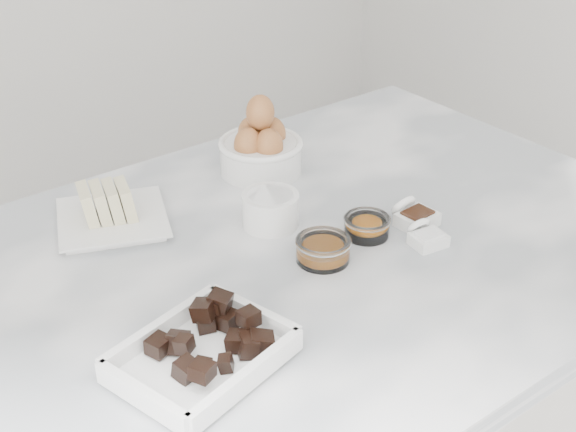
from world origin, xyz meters
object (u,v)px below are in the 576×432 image
at_px(sugar_ramekin, 271,208).
at_px(vanilla_spoon, 414,215).
at_px(butter_plate, 110,211).
at_px(chocolate_dish, 202,352).
at_px(zest_bowl, 367,225).
at_px(egg_bowl, 261,148).
at_px(salt_spoon, 426,236).
at_px(honey_bowl, 323,249).

xyz_separation_m(sugar_ramekin, vanilla_spoon, (0.18, -0.13, -0.01)).
relative_size(butter_plate, vanilla_spoon, 2.92).
relative_size(chocolate_dish, zest_bowl, 3.22).
relative_size(chocolate_dish, egg_bowl, 1.58).
bearing_deg(butter_plate, salt_spoon, -44.30).
height_order(egg_bowl, zest_bowl, egg_bowl).
xyz_separation_m(butter_plate, honey_bowl, (0.20, -0.28, -0.01)).
height_order(honey_bowl, zest_bowl, honey_bowl).
xyz_separation_m(zest_bowl, vanilla_spoon, (0.08, -0.02, -0.00)).
distance_m(egg_bowl, vanilla_spoon, 0.30).
height_order(butter_plate, zest_bowl, butter_plate).
relative_size(chocolate_dish, honey_bowl, 2.85).
bearing_deg(egg_bowl, salt_spoon, -81.12).
xyz_separation_m(zest_bowl, salt_spoon, (0.05, -0.07, -0.00)).
distance_m(honey_bowl, salt_spoon, 0.16).
height_order(butter_plate, egg_bowl, egg_bowl).
distance_m(sugar_ramekin, vanilla_spoon, 0.22).
bearing_deg(vanilla_spoon, salt_spoon, -117.25).
bearing_deg(sugar_ramekin, chocolate_dish, -140.38).
bearing_deg(sugar_ramekin, zest_bowl, -49.94).
relative_size(chocolate_dish, salt_spoon, 3.49).
bearing_deg(chocolate_dish, egg_bowl, 46.23).
bearing_deg(honey_bowl, sugar_ramekin, 89.73).
relative_size(zest_bowl, salt_spoon, 1.08).
bearing_deg(vanilla_spoon, egg_bowl, 105.44).
relative_size(honey_bowl, vanilla_spoon, 1.11).
xyz_separation_m(sugar_ramekin, zest_bowl, (0.10, -0.11, -0.01)).
xyz_separation_m(chocolate_dish, salt_spoon, (0.41, 0.03, -0.01)).
bearing_deg(egg_bowl, butter_plate, -178.89).
bearing_deg(butter_plate, sugar_ramekin, -37.67).
bearing_deg(sugar_ramekin, egg_bowl, 58.56).
bearing_deg(chocolate_dish, salt_spoon, 4.43).
height_order(sugar_ramekin, vanilla_spoon, sugar_ramekin).
xyz_separation_m(butter_plate, salt_spoon, (0.35, -0.34, -0.01)).
xyz_separation_m(chocolate_dish, egg_bowl, (0.36, 0.38, 0.02)).
xyz_separation_m(egg_bowl, vanilla_spoon, (0.08, -0.29, -0.03)).
relative_size(sugar_ramekin, egg_bowl, 0.60).
distance_m(sugar_ramekin, honey_bowl, 0.13).
distance_m(butter_plate, salt_spoon, 0.48).
distance_m(sugar_ramekin, egg_bowl, 0.19).
relative_size(egg_bowl, honey_bowl, 1.81).
bearing_deg(butter_plate, vanilla_spoon, -37.45).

